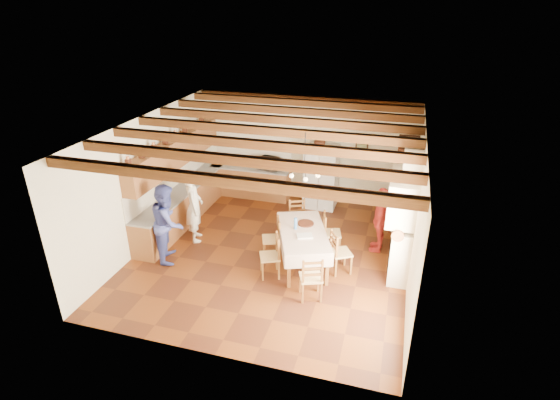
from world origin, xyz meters
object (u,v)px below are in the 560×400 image
at_px(hutch, 404,184).
at_px(person_woman_blue, 168,222).
at_px(person_man, 194,207).
at_px(person_woman_red, 381,220).
at_px(chair_right_far, 332,232).
at_px(microwave, 269,164).
at_px(refrigerator, 321,177).
at_px(dining_table, 303,234).
at_px(chair_right_near, 341,252).
at_px(chair_end_far, 298,220).
at_px(chair_end_near, 311,277).
at_px(chair_left_far, 271,238).
at_px(chair_left_near, 270,256).

relative_size(hutch, person_woman_blue, 1.24).
bearing_deg(person_man, person_woman_red, -105.35).
xyz_separation_m(chair_right_far, microwave, (-2.25, 2.43, 0.59)).
xyz_separation_m(refrigerator, dining_table, (0.20, -3.03, -0.13)).
bearing_deg(microwave, refrigerator, 12.49).
height_order(refrigerator, microwave, refrigerator).
height_order(chair_right_near, person_woman_blue, person_woman_blue).
xyz_separation_m(dining_table, person_man, (-2.73, 0.34, 0.13)).
xyz_separation_m(refrigerator, chair_right_near, (1.05, -3.09, -0.39)).
relative_size(hutch, person_woman_red, 1.42).
xyz_separation_m(chair_right_far, person_woman_blue, (-3.42, -1.29, 0.41)).
height_order(dining_table, person_woman_red, person_woman_red).
relative_size(refrigerator, chair_right_far, 1.81).
distance_m(refrigerator, chair_end_far, 1.99).
distance_m(dining_table, chair_end_near, 1.23).
bearing_deg(person_man, person_woman_blue, 144.63).
relative_size(refrigerator, person_woman_blue, 0.97).
xyz_separation_m(chair_end_near, microwave, (-2.16, 4.26, 0.59)).
bearing_deg(refrigerator, dining_table, -84.96).
relative_size(chair_left_far, person_woman_red, 0.61).
relative_size(hutch, chair_right_far, 2.31).
relative_size(refrigerator, person_man, 1.00).
bearing_deg(chair_right_far, chair_left_near, 126.44).
bearing_deg(microwave, chair_left_far, -55.53).
bearing_deg(dining_table, refrigerator, 93.83).
bearing_deg(hutch, chair_right_near, -114.78).
distance_m(chair_left_far, chair_right_far, 1.40).
bearing_deg(microwave, chair_left_near, -56.20).
distance_m(chair_end_near, person_woman_blue, 3.40).
xyz_separation_m(refrigerator, chair_end_near, (0.63, -4.15, -0.39)).
bearing_deg(chair_end_far, person_woman_blue, -172.10).
distance_m(chair_right_near, person_man, 3.62).
height_order(hutch, microwave, hutch).
xyz_separation_m(dining_table, chair_right_near, (0.85, -0.06, -0.26)).
height_order(person_man, microwave, person_man).
distance_m(chair_right_near, microwave, 4.15).
height_order(hutch, chair_end_near, hutch).
height_order(chair_right_near, chair_end_far, same).
relative_size(refrigerator, chair_end_far, 1.81).
distance_m(chair_left_near, chair_end_far, 1.72).
height_order(chair_left_near, person_woman_red, person_woman_red).
bearing_deg(chair_end_near, chair_right_near, -132.61).
height_order(refrigerator, chair_end_near, refrigerator).
xyz_separation_m(chair_right_near, chair_end_near, (-0.42, -1.06, 0.00)).
bearing_deg(chair_right_far, hutch, -54.00).
distance_m(chair_left_near, chair_right_near, 1.51).
distance_m(refrigerator, hutch, 2.27).
relative_size(dining_table, chair_end_near, 2.18).
relative_size(chair_right_near, chair_end_far, 1.00).
relative_size(chair_right_near, microwave, 1.59).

